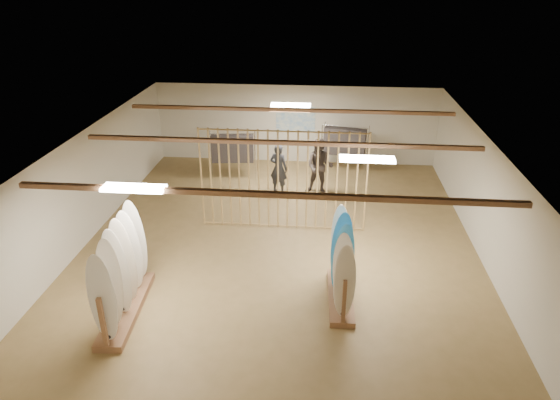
# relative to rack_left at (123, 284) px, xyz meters

# --- Properties ---
(floor) EXTENTS (12.00, 12.00, 0.00)m
(floor) POSITION_rel_rack_left_xyz_m (2.91, 3.22, -0.69)
(floor) COLOR olive
(floor) RESTS_ON ground
(ceiling) EXTENTS (12.00, 12.00, 0.00)m
(ceiling) POSITION_rel_rack_left_xyz_m (2.91, 3.22, 2.11)
(ceiling) COLOR gray
(ceiling) RESTS_ON ground
(wall_back) EXTENTS (12.00, 0.00, 12.00)m
(wall_back) POSITION_rel_rack_left_xyz_m (2.91, 9.22, 0.71)
(wall_back) COLOR beige
(wall_back) RESTS_ON ground
(wall_front) EXTENTS (12.00, 0.00, 12.00)m
(wall_front) POSITION_rel_rack_left_xyz_m (2.91, -2.78, 0.71)
(wall_front) COLOR beige
(wall_front) RESTS_ON ground
(wall_left) EXTENTS (0.00, 12.00, 12.00)m
(wall_left) POSITION_rel_rack_left_xyz_m (-2.09, 3.22, 0.71)
(wall_left) COLOR beige
(wall_left) RESTS_ON ground
(wall_right) EXTENTS (0.00, 12.00, 12.00)m
(wall_right) POSITION_rel_rack_left_xyz_m (7.91, 3.22, 0.71)
(wall_right) COLOR beige
(wall_right) RESTS_ON ground
(ceiling_slats) EXTENTS (9.50, 6.12, 0.10)m
(ceiling_slats) POSITION_rel_rack_left_xyz_m (2.91, 3.22, 2.03)
(ceiling_slats) COLOR #8A5F3F
(ceiling_slats) RESTS_ON ground
(light_panels) EXTENTS (1.20, 0.35, 0.06)m
(light_panels) POSITION_rel_rack_left_xyz_m (2.91, 3.22, 2.05)
(light_panels) COLOR white
(light_panels) RESTS_ON ground
(bamboo_partition) EXTENTS (4.45, 0.05, 2.78)m
(bamboo_partition) POSITION_rel_rack_left_xyz_m (2.91, 4.02, 0.71)
(bamboo_partition) COLOR tan
(bamboo_partition) RESTS_ON ground
(poster) EXTENTS (1.40, 0.03, 0.90)m
(poster) POSITION_rel_rack_left_xyz_m (2.91, 9.20, 0.91)
(poster) COLOR #387CC5
(poster) RESTS_ON ground
(rack_left) EXTENTS (0.74, 2.54, 2.02)m
(rack_left) POSITION_rel_rack_left_xyz_m (0.00, 0.00, 0.00)
(rack_left) COLOR #8A5F3F
(rack_left) RESTS_ON floor
(rack_right) EXTENTS (0.57, 1.96, 1.85)m
(rack_right) POSITION_rel_rack_left_xyz_m (4.44, 0.84, -0.06)
(rack_right) COLOR #8A5F3F
(rack_right) RESTS_ON floor
(clothing_rack_a) EXTENTS (1.49, 0.52, 1.60)m
(clothing_rack_a) POSITION_rel_rack_left_xyz_m (0.92, 7.44, 0.35)
(clothing_rack_a) COLOR silver
(clothing_rack_a) RESTS_ON floor
(clothing_rack_b) EXTENTS (1.51, 0.69, 1.65)m
(clothing_rack_b) POSITION_rel_rack_left_xyz_m (4.67, 8.43, 0.38)
(clothing_rack_b) COLOR silver
(clothing_rack_b) RESTS_ON floor
(shopper_a) EXTENTS (0.78, 0.65, 1.82)m
(shopper_a) POSITION_rel_rack_left_xyz_m (2.57, 6.36, 0.22)
(shopper_a) COLOR #26282E
(shopper_a) RESTS_ON floor
(shopper_b) EXTENTS (1.07, 0.89, 2.02)m
(shopper_b) POSITION_rel_rack_left_xyz_m (3.85, 6.43, 0.32)
(shopper_b) COLOR #39312C
(shopper_b) RESTS_ON floor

